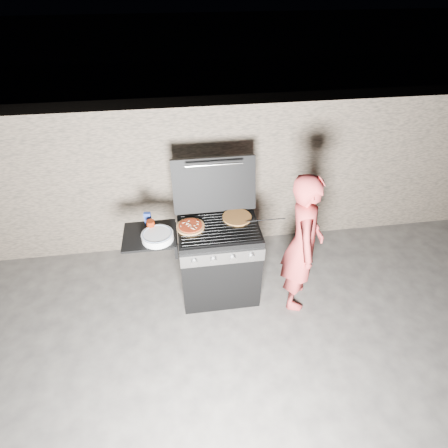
{
  "coord_description": "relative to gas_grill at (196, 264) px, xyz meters",
  "views": [
    {
      "loc": [
        -0.33,
        -2.66,
        3.01
      ],
      "look_at": [
        0.05,
        0.0,
        0.95
      ],
      "focal_mm": 28.0,
      "sensor_mm": 36.0,
      "label": 1
    }
  ],
  "objects": [
    {
      "name": "blue_carton",
      "position": [
        -0.43,
        0.16,
        0.52
      ],
      "size": [
        0.07,
        0.05,
        0.14
      ],
      "primitive_type": "cube",
      "rotation": [
        0.0,
        0.0,
        -0.14
      ],
      "color": "navy",
      "rests_on": "gas_grill"
    },
    {
      "name": "tongs",
      "position": [
        0.71,
        0.0,
        0.5
      ],
      "size": [
        0.39,
        0.1,
        0.08
      ],
      "primitive_type": "cylinder",
      "rotation": [
        0.0,
        1.4,
        -0.24
      ],
      "color": "black",
      "rests_on": "gas_grill"
    },
    {
      "name": "gas_grill",
      "position": [
        0.0,
        0.0,
        0.0
      ],
      "size": [
        1.34,
        0.79,
        0.91
      ],
      "primitive_type": null,
      "color": "black",
      "rests_on": "ground"
    },
    {
      "name": "stone_wall",
      "position": [
        0.25,
        1.05,
        0.44
      ],
      "size": [
        8.0,
        0.35,
        1.8
      ],
      "primitive_type": "cube",
      "color": "#87705A",
      "rests_on": "ground"
    },
    {
      "name": "pizza_plain",
      "position": [
        0.45,
        0.13,
        0.46
      ],
      "size": [
        0.35,
        0.35,
        0.02
      ],
      "primitive_type": "cylinder",
      "rotation": [
        0.0,
        0.0,
        -0.21
      ],
      "color": "#B16F30",
      "rests_on": "gas_grill"
    },
    {
      "name": "pizza_topped",
      "position": [
        -0.02,
        0.04,
        0.47
      ],
      "size": [
        0.35,
        0.35,
        0.03
      ],
      "primitive_type": null,
      "rotation": [
        0.0,
        0.0,
        -0.37
      ],
      "color": "tan",
      "rests_on": "gas_grill"
    },
    {
      "name": "ground",
      "position": [
        0.25,
        0.0,
        -0.46
      ],
      "size": [
        50.0,
        50.0,
        0.0
      ],
      "primitive_type": "plane",
      "color": "#3B3836"
    },
    {
      "name": "sauce_jar",
      "position": [
        -0.4,
        0.05,
        0.51
      ],
      "size": [
        0.08,
        0.08,
        0.12
      ],
      "primitive_type": "cylinder",
      "rotation": [
        0.0,
        0.0,
        0.08
      ],
      "color": "maroon",
      "rests_on": "gas_grill"
    },
    {
      "name": "plate_stack",
      "position": [
        -0.34,
        -0.08,
        0.48
      ],
      "size": [
        0.34,
        0.34,
        0.07
      ],
      "primitive_type": "cylinder",
      "rotation": [
        0.0,
        0.0,
        -0.18
      ],
      "color": "white",
      "rests_on": "gas_grill"
    },
    {
      "name": "person",
      "position": [
        1.05,
        -0.2,
        0.32
      ],
      "size": [
        0.5,
        0.64,
        1.54
      ],
      "primitive_type": "imported",
      "rotation": [
        0.0,
        0.0,
        1.3
      ],
      "color": "#D44241",
      "rests_on": "ground"
    }
  ]
}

